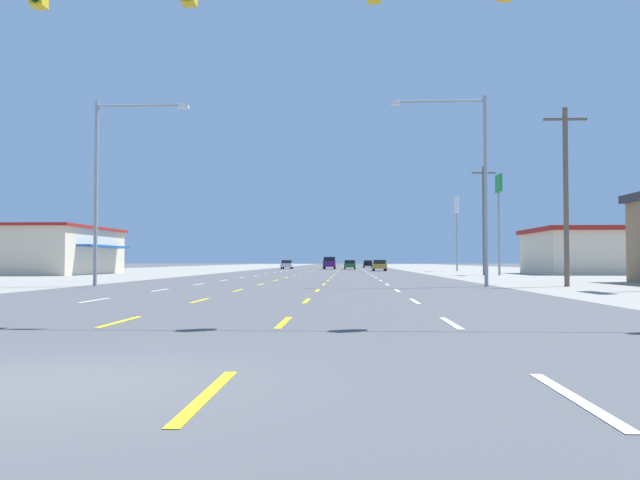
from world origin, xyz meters
TOP-DOWN VIEW (x-y plane):
  - ground_plane at (0.00, 66.00)m, footprint 572.00×572.00m
  - lot_apron_left at (-24.75, 66.00)m, footprint 28.00×440.00m
  - lot_apron_right at (24.75, 66.00)m, footprint 28.00×440.00m
  - lane_markings at (0.00, 104.50)m, footprint 10.64×227.60m
  - signal_span_wire at (-0.06, 7.48)m, footprint 24.96×0.52m
  - sedan_far_right_nearest at (7.21, 80.58)m, footprint 1.80×4.50m
  - sedan_inner_right_near at (3.32, 96.97)m, footprint 1.80×4.50m
  - suv_center_turn_mid at (0.01, 100.29)m, footprint 1.98×4.90m
  - sedan_far_left_midfar at (-7.20, 103.02)m, footprint 1.80×4.50m
  - sedan_far_right_far at (7.06, 127.67)m, footprint 1.80×4.50m
  - storefront_left_row_1 at (-28.00, 56.67)m, footprint 14.76×15.76m
  - storefront_right_row_1 at (27.57, 59.84)m, footprint 12.09×12.45m
  - pole_sign_right_row_1 at (16.93, 53.94)m, footprint 0.24×1.89m
  - pole_sign_right_row_2 at (17.36, 80.02)m, footprint 0.24×2.39m
  - streetlight_left_row_0 at (-9.59, 27.01)m, footprint 4.99×0.26m
  - streetlight_right_row_0 at (9.60, 27.01)m, footprint 4.96×0.26m
  - utility_pole_right_row_0 at (14.25, 27.18)m, footprint 2.20×0.26m
  - utility_pole_right_row_1 at (15.73, 54.80)m, footprint 2.20×0.26m

SIDE VIEW (x-z plane):
  - ground_plane at x=0.00m, z-range 0.00..0.00m
  - lot_apron_left at x=-24.75m, z-range 0.00..0.01m
  - lot_apron_right at x=24.75m, z-range 0.00..0.01m
  - lane_markings at x=0.00m, z-range 0.00..0.01m
  - sedan_far_right_nearest at x=7.21m, z-range 0.03..1.49m
  - sedan_inner_right_near at x=3.32m, z-range 0.03..1.49m
  - sedan_far_left_midfar at x=-7.20m, z-range 0.03..1.49m
  - sedan_far_right_far at x=7.06m, z-range 0.03..1.49m
  - suv_center_turn_mid at x=0.01m, z-range 0.04..2.02m
  - storefront_right_row_1 at x=27.57m, z-range 0.02..4.60m
  - storefront_left_row_1 at x=-28.00m, z-range 0.01..4.68m
  - utility_pole_right_row_0 at x=14.25m, z-range 0.19..9.38m
  - utility_pole_right_row_1 at x=15.73m, z-range 0.20..10.34m
  - signal_span_wire at x=-0.06m, z-range 0.94..9.94m
  - streetlight_left_row_0 at x=-9.59m, z-range 0.87..10.61m
  - streetlight_right_row_0 at x=9.60m, z-range 0.87..10.67m
  - pole_sign_right_row_1 at x=16.93m, z-range 2.27..11.52m
  - pole_sign_right_row_2 at x=17.36m, z-range 2.69..12.48m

